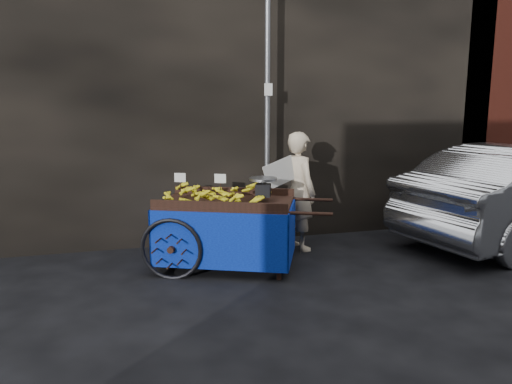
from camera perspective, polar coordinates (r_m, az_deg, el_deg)
name	(u,v)px	position (r m, az deg, el deg)	size (l,w,h in m)	color
ground	(273,273)	(6.68, 1.90, -9.19)	(80.00, 80.00, 0.00)	black
building_wall	(252,85)	(8.90, -0.50, 12.13)	(13.50, 2.00, 5.00)	black
street_pole	(267,116)	(7.62, 1.30, 8.67)	(0.12, 0.10, 4.00)	slate
banana_cart	(222,208)	(6.76, -3.86, -1.80)	(2.66, 1.95, 1.32)	black
vendor	(299,191)	(7.53, 4.94, 0.10)	(0.92, 0.75, 1.79)	#C2AE90
plastic_bag	(286,247)	(7.39, 3.42, -6.33)	(0.25, 0.20, 0.23)	#174DB0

